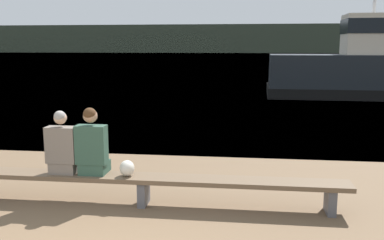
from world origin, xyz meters
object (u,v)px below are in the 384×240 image
Objects in this scene: bench_main at (143,181)px; tugboat_red at (368,71)px; person_left at (63,148)px; person_right at (92,146)px; shopping_bag at (127,168)px.

tugboat_red is at bearing 64.02° from bench_main.
person_left is 0.95× the size of person_right.
bench_main is 1.35m from person_left.
shopping_bag is at bearing -3.08° from person_right.
person_left is 17.07m from tugboat_red.
person_right reaches higher than person_left.
person_left reaches higher than shopping_bag.
bench_main is 0.66× the size of tugboat_red.
shopping_bag is 16.63m from tugboat_red.
person_left is 4.06× the size of shopping_bag.
person_right reaches higher than shopping_bag.
bench_main is at bearing 5.50° from shopping_bag.
bench_main is 6.22× the size of person_left.
person_right is at bearing 153.56° from tugboat_red.
bench_main is 16.51m from tugboat_red.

